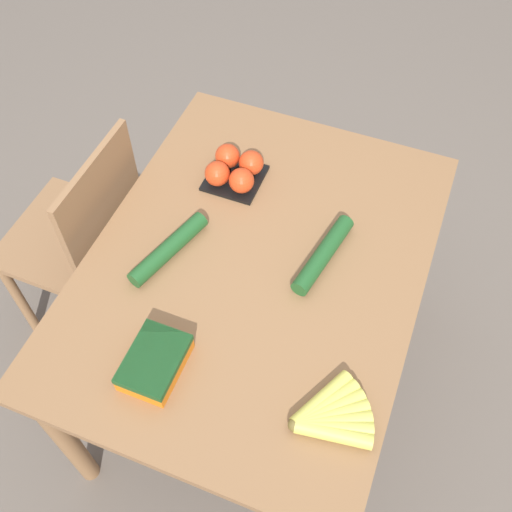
{
  "coord_description": "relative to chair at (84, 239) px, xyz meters",
  "views": [
    {
      "loc": [
        -0.89,
        -0.35,
        2.09
      ],
      "look_at": [
        0.0,
        0.0,
        0.76
      ],
      "focal_mm": 42.0,
      "sensor_mm": 36.0,
      "label": 1
    }
  ],
  "objects": [
    {
      "name": "dining_table",
      "position": [
        -0.04,
        -0.65,
        0.16
      ],
      "size": [
        1.2,
        0.91,
        0.73
      ],
      "color": "olive",
      "rests_on": "ground_plane"
    },
    {
      "name": "carrot_bag",
      "position": [
        -0.43,
        -0.53,
        0.29
      ],
      "size": [
        0.18,
        0.13,
        0.06
      ],
      "color": "orange",
      "rests_on": "dining_table"
    },
    {
      "name": "banana_bunch",
      "position": [
        -0.4,
        -0.97,
        0.28
      ],
      "size": [
        0.19,
        0.2,
        0.04
      ],
      "color": "brown",
      "rests_on": "dining_table"
    },
    {
      "name": "tomato_pack",
      "position": [
        0.22,
        -0.47,
        0.3
      ],
      "size": [
        0.17,
        0.17,
        0.09
      ],
      "color": "black",
      "rests_on": "dining_table"
    },
    {
      "name": "chair",
      "position": [
        0.0,
        0.0,
        0.0
      ],
      "size": [
        0.42,
        0.4,
        0.89
      ],
      "rotation": [
        0.0,
        0.0,
        3.13
      ],
      "color": "#8E6642",
      "rests_on": "ground_plane"
    },
    {
      "name": "cucumber_near",
      "position": [
        -0.11,
        -0.41,
        0.28
      ],
      "size": [
        0.28,
        0.13,
        0.05
      ],
      "color": "#1E5123",
      "rests_on": "dining_table"
    },
    {
      "name": "cucumber_far",
      "position": [
        0.03,
        -0.81,
        0.28
      ],
      "size": [
        0.28,
        0.1,
        0.05
      ],
      "color": "#1E5123",
      "rests_on": "dining_table"
    },
    {
      "name": "ground_plane",
      "position": [
        -0.04,
        -0.65,
        -0.47
      ],
      "size": [
        12.0,
        12.0,
        0.0
      ],
      "primitive_type": "plane",
      "color": "#665B51"
    }
  ]
}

